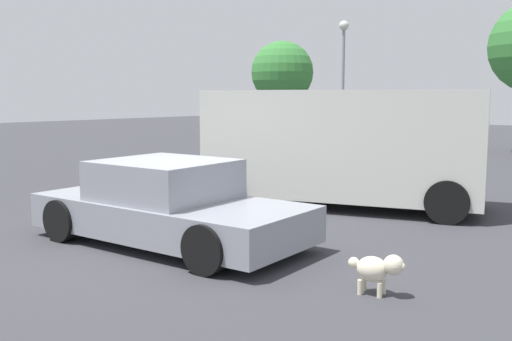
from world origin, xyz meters
TOP-DOWN VIEW (x-y plane):
  - ground_plane at (0.00, 0.00)m, footprint 80.00×80.00m
  - sedan_foreground at (-0.04, -0.05)m, footprint 4.37×2.16m
  - dog at (3.45, -0.14)m, footprint 0.63×0.34m
  - van_white at (0.37, 4.18)m, footprint 5.68×3.55m
  - light_post_mid at (-7.84, 17.68)m, footprint 0.44×0.44m
  - tree_back_right at (-13.33, 20.32)m, footprint 3.44×3.44m

SIDE VIEW (x-z plane):
  - ground_plane at x=0.00m, z-range 0.00..0.00m
  - dog at x=3.45m, z-range 0.06..0.54m
  - sedan_foreground at x=-0.04m, z-range -0.05..1.19m
  - van_white at x=0.37m, z-range 0.09..2.38m
  - tree_back_right at x=-13.33m, z-range 0.86..6.05m
  - light_post_mid at x=-7.84m, z-range 1.07..6.65m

